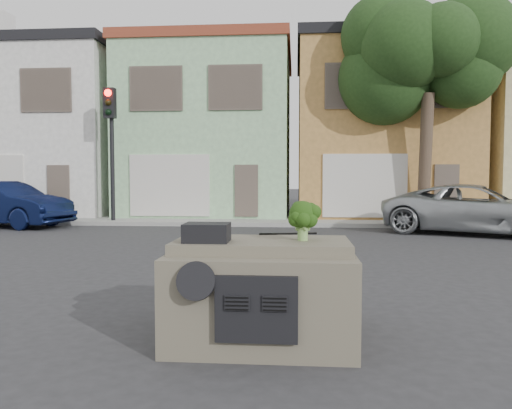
# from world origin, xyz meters

# --- Properties ---
(ground_plane) EXTENTS (120.00, 120.00, 0.00)m
(ground_plane) POSITION_xyz_m (0.00, 0.00, 0.00)
(ground_plane) COLOR #303033
(ground_plane) RESTS_ON ground
(sidewalk) EXTENTS (40.00, 3.00, 0.15)m
(sidewalk) POSITION_xyz_m (0.00, 10.50, 0.07)
(sidewalk) COLOR gray
(sidewalk) RESTS_ON ground
(townhouse_white) EXTENTS (7.20, 8.20, 7.55)m
(townhouse_white) POSITION_xyz_m (-11.00, 14.50, 3.77)
(townhouse_white) COLOR silver
(townhouse_white) RESTS_ON ground
(townhouse_mint) EXTENTS (7.20, 8.20, 7.55)m
(townhouse_mint) POSITION_xyz_m (-3.50, 14.50, 3.77)
(townhouse_mint) COLOR #9CCE98
(townhouse_mint) RESTS_ON ground
(townhouse_tan) EXTENTS (7.20, 8.20, 7.55)m
(townhouse_tan) POSITION_xyz_m (4.00, 14.50, 3.77)
(townhouse_tan) COLOR #B98544
(townhouse_tan) RESTS_ON ground
(navy_sedan) EXTENTS (5.21, 2.79, 1.63)m
(navy_sedan) POSITION_xyz_m (-10.02, 8.32, 0.00)
(navy_sedan) COLOR #0B1336
(navy_sedan) RESTS_ON ground
(silver_pickup) EXTENTS (6.18, 4.68, 1.56)m
(silver_pickup) POSITION_xyz_m (6.00, 7.42, 0.00)
(silver_pickup) COLOR #A6AAAD
(silver_pickup) RESTS_ON ground
(traffic_signal) EXTENTS (0.40, 0.40, 5.10)m
(traffic_signal) POSITION_xyz_m (-6.50, 9.50, 2.55)
(traffic_signal) COLOR black
(traffic_signal) RESTS_ON ground
(tree_near) EXTENTS (4.40, 4.00, 8.50)m
(tree_near) POSITION_xyz_m (5.00, 9.80, 4.25)
(tree_near) COLOR #203B17
(tree_near) RESTS_ON ground
(car_dashboard) EXTENTS (2.00, 1.80, 1.12)m
(car_dashboard) POSITION_xyz_m (0.00, -3.00, 0.56)
(car_dashboard) COLOR #645D4C
(car_dashboard) RESTS_ON ground
(instrument_hump) EXTENTS (0.48, 0.38, 0.20)m
(instrument_hump) POSITION_xyz_m (-0.58, -3.35, 1.22)
(instrument_hump) COLOR black
(instrument_hump) RESTS_ON car_dashboard
(wiper_arm) EXTENTS (0.69, 0.15, 0.02)m
(wiper_arm) POSITION_xyz_m (0.28, -2.62, 1.13)
(wiper_arm) COLOR black
(wiper_arm) RESTS_ON car_dashboard
(broccoli) EXTENTS (0.48, 0.48, 0.45)m
(broccoli) POSITION_xyz_m (0.45, -3.16, 1.34)
(broccoli) COLOR #1C380D
(broccoli) RESTS_ON car_dashboard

